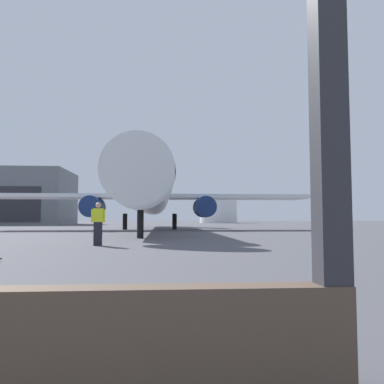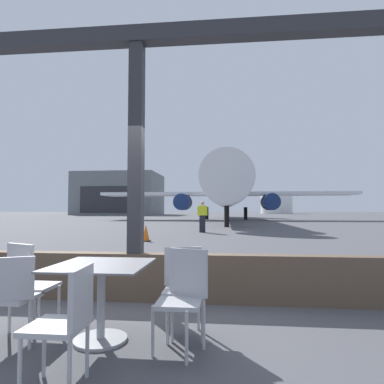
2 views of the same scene
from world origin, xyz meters
TOP-DOWN VIEW (x-y plane):
  - ground_plane at (0.00, 40.00)m, footprint 220.00×220.00m
  - airplane at (1.41, 33.73)m, footprint 29.98×36.65m
  - ground_crew_worker at (0.02, 13.54)m, footprint 0.57×0.22m
  - distant_hangar at (-23.54, 70.17)m, footprint 18.48×14.95m
  - fuel_storage_tank at (15.91, 89.97)m, footprint 8.85×8.85m

SIDE VIEW (x-z plane):
  - ground_plane at x=0.00m, z-range 0.00..0.00m
  - ground_crew_worker at x=0.02m, z-range 0.03..1.77m
  - fuel_storage_tank at x=15.91m, z-range 0.00..5.32m
  - airplane at x=1.41m, z-range -1.74..8.58m
  - distant_hangar at x=-23.54m, z-range 0.00..9.65m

